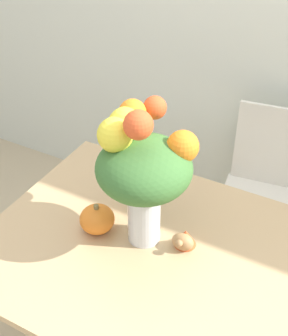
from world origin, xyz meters
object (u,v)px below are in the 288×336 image
object	(u,v)px
turkey_figurine	(184,239)
flower_vase	(142,164)
dining_chair_near_window	(264,194)
pumpkin	(97,219)

from	to	relation	value
turkey_figurine	flower_vase	bearing A→B (deg)	-174.09
flower_vase	turkey_figurine	world-z (taller)	flower_vase
turkey_figurine	dining_chair_near_window	size ratio (longest dim) A/B	0.12
flower_vase	dining_chair_near_window	xyz separation A→B (m)	(0.26, 0.81, -0.62)
flower_vase	dining_chair_near_window	size ratio (longest dim) A/B	0.60
pumpkin	turkey_figurine	distance (m)	0.32
flower_vase	pumpkin	bearing A→B (deg)	-159.55
pumpkin	dining_chair_near_window	world-z (taller)	dining_chair_near_window
pumpkin	flower_vase	bearing A→B (deg)	20.45
flower_vase	turkey_figurine	size ratio (longest dim) A/B	5.04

